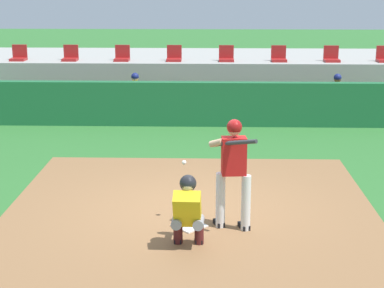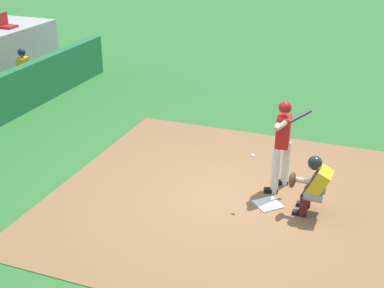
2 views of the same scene
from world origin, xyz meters
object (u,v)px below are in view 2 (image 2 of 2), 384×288
Objects in this scene: catcher_crouched at (312,183)px; dugout_player_1 at (27,70)px; home_plate at (268,204)px; batter_at_plate at (282,140)px; stadium_seat_7 at (6,24)px.

catcher_crouched is 1.11× the size of dugout_player_1.
dugout_player_1 reaches higher than catcher_crouched.
home_plate is 1.23m from batter_at_plate.
stadium_seat_7 reaches higher than batter_at_plate.
stadium_seat_7 reaches higher than dugout_player_1.
batter_at_plate is 1.39× the size of dugout_player_1.
stadium_seat_7 reaches higher than catcher_crouched.
home_plate is 11.76m from stadium_seat_7.
dugout_player_1 is at bearing -131.21° from stadium_seat_7.
batter_at_plate reaches higher than home_plate.
batter_at_plate reaches higher than catcher_crouched.
catcher_crouched is 12.37m from stadium_seat_7.
dugout_player_1 is 2.71× the size of stadium_seat_7.
stadium_seat_7 is (5.00, 10.23, 0.50)m from batter_at_plate.
batter_at_plate is at bearing -111.42° from dugout_player_1.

